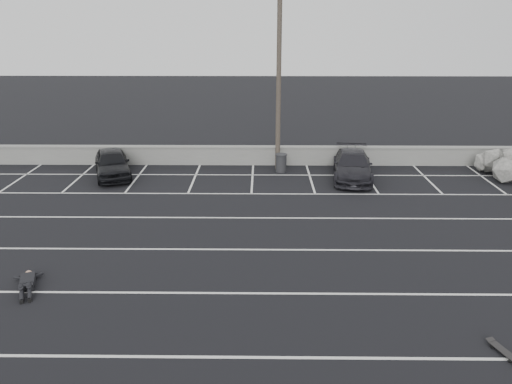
{
  "coord_description": "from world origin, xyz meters",
  "views": [
    {
      "loc": [
        1.46,
        -13.14,
        7.81
      ],
      "look_at": [
        1.24,
        6.4,
        1.0
      ],
      "focal_mm": 35.0,
      "sensor_mm": 36.0,
      "label": 1
    }
  ],
  "objects_px": {
    "car_right": "(352,165)",
    "utility_pole": "(279,80)",
    "car_left": "(112,163)",
    "trash_bin": "(281,163)",
    "person": "(27,278)",
    "skateboard": "(504,352)"
  },
  "relations": [
    {
      "from": "car_right",
      "to": "utility_pole",
      "type": "xyz_separation_m",
      "value": [
        -3.79,
        1.68,
        4.1
      ]
    },
    {
      "from": "trash_bin",
      "to": "person",
      "type": "relative_size",
      "value": 0.4
    },
    {
      "from": "car_right",
      "to": "skateboard",
      "type": "bearing_deg",
      "value": -77.51
    },
    {
      "from": "trash_bin",
      "to": "person",
      "type": "height_order",
      "value": "trash_bin"
    },
    {
      "from": "skateboard",
      "to": "utility_pole",
      "type": "bearing_deg",
      "value": 88.76
    },
    {
      "from": "trash_bin",
      "to": "person",
      "type": "xyz_separation_m",
      "value": [
        -8.3,
        -12.15,
        -0.27
      ]
    },
    {
      "from": "car_left",
      "to": "trash_bin",
      "type": "relative_size",
      "value": 4.29
    },
    {
      "from": "car_left",
      "to": "trash_bin",
      "type": "xyz_separation_m",
      "value": [
        8.82,
        0.92,
        -0.22
      ]
    },
    {
      "from": "person",
      "to": "utility_pole",
      "type": "bearing_deg",
      "value": 36.75
    },
    {
      "from": "utility_pole",
      "to": "car_left",
      "type": "bearing_deg",
      "value": -170.25
    },
    {
      "from": "car_right",
      "to": "car_left",
      "type": "bearing_deg",
      "value": -173.61
    },
    {
      "from": "trash_bin",
      "to": "person",
      "type": "distance_m",
      "value": 14.72
    },
    {
      "from": "person",
      "to": "car_left",
      "type": "bearing_deg",
      "value": 71.96
    },
    {
      "from": "car_right",
      "to": "person",
      "type": "xyz_separation_m",
      "value": [
        -11.92,
        -11.03,
        -0.46
      ]
    },
    {
      "from": "car_right",
      "to": "person",
      "type": "distance_m",
      "value": 16.25
    },
    {
      "from": "car_left",
      "to": "trash_bin",
      "type": "height_order",
      "value": "car_left"
    },
    {
      "from": "person",
      "to": "skateboard",
      "type": "relative_size",
      "value": 2.74
    },
    {
      "from": "car_right",
      "to": "person",
      "type": "height_order",
      "value": "car_right"
    },
    {
      "from": "car_left",
      "to": "skateboard",
      "type": "relative_size",
      "value": 4.72
    },
    {
      "from": "person",
      "to": "skateboard",
      "type": "xyz_separation_m",
      "value": [
        13.22,
        -3.29,
        -0.15
      ]
    },
    {
      "from": "car_right",
      "to": "skateboard",
      "type": "relative_size",
      "value": 5.29
    },
    {
      "from": "trash_bin",
      "to": "person",
      "type": "bearing_deg",
      "value": -124.34
    }
  ]
}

